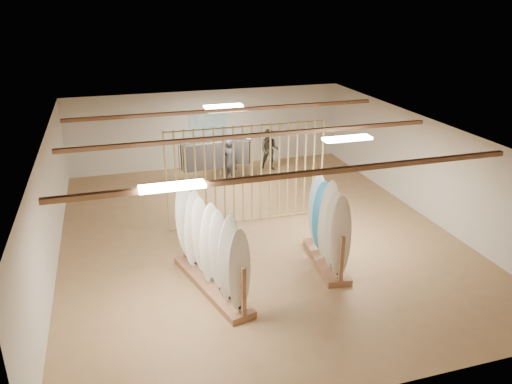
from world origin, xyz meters
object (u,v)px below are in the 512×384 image
object	(u,v)px
clothing_rack_a	(202,156)
shopper_a	(230,158)
rack_left	(211,260)
clothing_rack_b	(232,151)
rack_right	(327,238)
shopper_b	(270,147)

from	to	relation	value
clothing_rack_a	shopper_a	size ratio (longest dim) A/B	0.90
rack_left	clothing_rack_b	size ratio (longest dim) A/B	2.01
rack_right	shopper_a	world-z (taller)	rack_right
shopper_a	clothing_rack_b	bearing A→B (deg)	-72.02
clothing_rack_b	shopper_b	xyz separation A→B (m)	(1.48, 0.33, -0.09)
shopper_a	shopper_b	size ratio (longest dim) A/B	1.00
clothing_rack_a	shopper_a	bearing A→B (deg)	-7.40
shopper_a	shopper_b	xyz separation A→B (m)	(1.68, 0.79, -0.00)
rack_left	clothing_rack_a	xyz separation A→B (m)	(1.05, 6.31, 0.32)
rack_right	shopper_b	xyz separation A→B (m)	(0.85, 6.86, 0.17)
rack_left	rack_right	xyz separation A→B (m)	(2.83, 0.26, 0.00)
rack_right	clothing_rack_a	xyz separation A→B (m)	(-1.78, 6.05, 0.31)
rack_left	clothing_rack_a	distance (m)	6.41
shopper_a	shopper_b	bearing A→B (deg)	-113.63
rack_left	shopper_a	distance (m)	6.64
rack_right	clothing_rack_a	size ratio (longest dim) A/B	1.41
rack_right	clothing_rack_b	xyz separation A→B (m)	(-0.63, 6.52, 0.25)
shopper_a	clothing_rack_a	bearing A→B (deg)	41.81
rack_right	shopper_a	size ratio (longest dim) A/B	1.27
shopper_b	rack_right	bearing A→B (deg)	-75.26
clothing_rack_b	rack_right	bearing A→B (deg)	-59.75
rack_left	clothing_rack_a	bearing A→B (deg)	65.91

